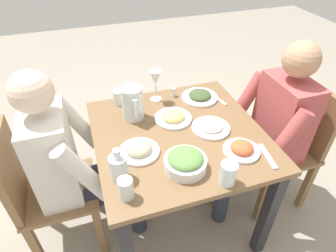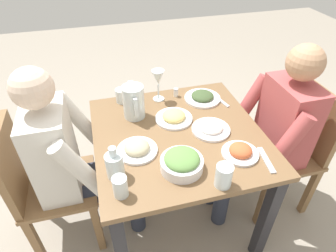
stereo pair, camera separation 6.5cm
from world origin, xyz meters
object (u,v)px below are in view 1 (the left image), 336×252
(dining_table, at_px, (178,149))
(diner_far, at_px, (268,129))
(salad_bowl, at_px, (185,161))
(diner_near, at_px, (74,160))
(water_pitcher, at_px, (132,103))
(plate_yoghurt, at_px, (211,127))
(chair_near, at_px, (40,188))
(water_glass_far_right, at_px, (119,97))
(oil_carafe, at_px, (119,168))
(plate_beans, at_px, (139,150))
(water_glass_center, at_px, (126,189))
(wine_glass, at_px, (155,79))
(plate_fries, at_px, (173,117))
(plate_dolmas, at_px, (200,96))
(plate_rice_curry, at_px, (242,149))
(salt_shaker, at_px, (173,92))
(water_glass_near_left, at_px, (228,174))
(chair_far, at_px, (290,141))

(dining_table, bearing_deg, diner_far, 87.01)
(salad_bowl, bearing_deg, dining_table, 166.83)
(diner_near, relative_size, water_pitcher, 6.06)
(dining_table, bearing_deg, plate_yoghurt, 81.29)
(chair_near, bearing_deg, water_glass_far_right, 121.78)
(diner_far, distance_m, oil_carafe, 0.94)
(diner_near, height_order, diner_far, same)
(water_pitcher, relative_size, plate_beans, 0.95)
(water_glass_center, bearing_deg, wine_glass, 154.44)
(salad_bowl, height_order, plate_fries, salad_bowl)
(dining_table, height_order, plate_dolmas, plate_dolmas)
(plate_dolmas, xyz_separation_m, plate_rice_curry, (0.51, 0.00, 0.00))
(water_glass_far_right, bearing_deg, plate_fries, 44.15)
(water_glass_far_right, height_order, salt_shaker, water_glass_far_right)
(diner_far, relative_size, wine_glass, 5.87)
(diner_near, xyz_separation_m, plate_fries, (-0.06, 0.56, 0.11))
(dining_table, relative_size, salad_bowl, 4.48)
(water_pitcher, xyz_separation_m, plate_beans, (0.30, -0.04, -0.08))
(diner_far, height_order, salad_bowl, diner_far)
(plate_rice_curry, bearing_deg, oil_carafe, -92.00)
(diner_near, relative_size, water_glass_far_right, 13.44)
(dining_table, xyz_separation_m, water_glass_far_right, (-0.38, -0.24, 0.17))
(diner_near, distance_m, salad_bowl, 0.60)
(water_glass_near_left, bearing_deg, plate_yoghurt, 165.85)
(water_pitcher, xyz_separation_m, plate_yoghurt, (0.24, 0.37, -0.08))
(diner_near, distance_m, plate_dolmas, 0.83)
(diner_far, bearing_deg, plate_yoghurt, -90.33)
(plate_rice_curry, bearing_deg, plate_fries, -146.84)
(diner_near, height_order, water_glass_center, diner_near)
(salad_bowl, height_order, salt_shaker, salad_bowl)
(plate_beans, height_order, oil_carafe, oil_carafe)
(plate_rice_curry, xyz_separation_m, salt_shaker, (-0.59, -0.15, 0.01))
(diner_near, xyz_separation_m, plate_rice_curry, (0.30, 0.80, 0.11))
(plate_yoghurt, distance_m, plate_rice_curry, 0.22)
(water_pitcher, relative_size, oil_carafe, 1.16)
(plate_beans, relative_size, plate_fries, 0.96)
(chair_far, relative_size, plate_rice_curry, 4.79)
(dining_table, height_order, oil_carafe, oil_carafe)
(salt_shaker, bearing_deg, plate_beans, -36.49)
(salad_bowl, bearing_deg, chair_near, -114.05)
(oil_carafe, bearing_deg, plate_rice_curry, 88.00)
(dining_table, xyz_separation_m, salad_bowl, (0.25, -0.06, 0.16))
(chair_near, relative_size, water_pitcher, 4.51)
(water_glass_near_left, height_order, water_glass_center, water_glass_near_left)
(dining_table, relative_size, diner_far, 0.77)
(plate_dolmas, height_order, water_glass_near_left, water_glass_near_left)
(plate_beans, relative_size, water_glass_near_left, 1.85)
(chair_near, height_order, wine_glass, wine_glass)
(water_glass_center, bearing_deg, plate_dolmas, 135.91)
(plate_beans, xyz_separation_m, plate_fries, (-0.20, 0.25, -0.00))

